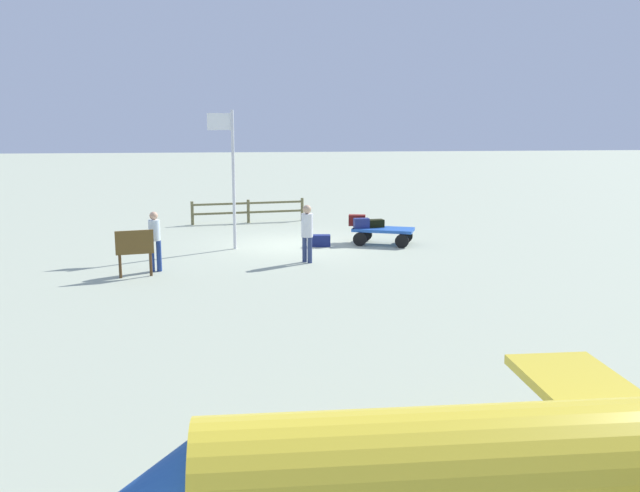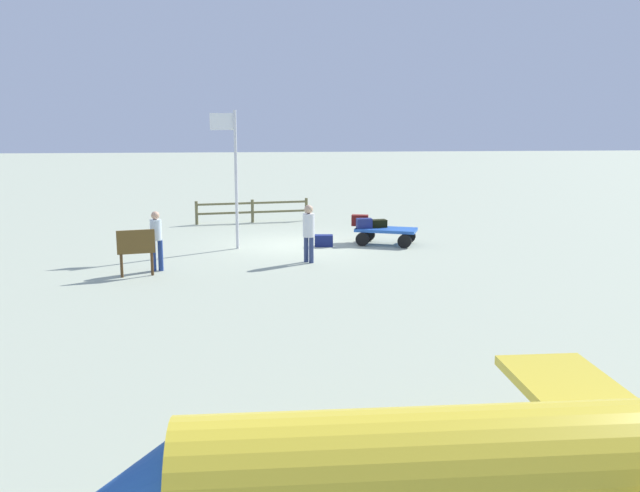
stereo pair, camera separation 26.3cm
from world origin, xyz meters
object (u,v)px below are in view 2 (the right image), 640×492
(worker_lead, at_px, (309,229))
(flagpole, at_px, (233,168))
(luggage_cart, at_px, (385,232))
(suitcase_olive, at_px, (360,220))
(suitcase_navy, at_px, (324,241))
(suitcase_tan, at_px, (377,223))
(signboard, at_px, (136,246))
(suitcase_maroon, at_px, (364,223))
(worker_trailing, at_px, (156,237))
(airplane_near, at_px, (621,475))

(worker_lead, xyz_separation_m, flagpole, (2.28, -2.42, 1.64))
(luggage_cart, xyz_separation_m, suitcase_olive, (0.79, -0.62, 0.33))
(luggage_cart, height_order, suitcase_navy, luggage_cart)
(suitcase_tan, height_order, suitcase_navy, suitcase_tan)
(suitcase_tan, bearing_deg, signboard, 30.58)
(suitcase_olive, height_order, signboard, signboard)
(luggage_cart, height_order, suitcase_maroon, suitcase_maroon)
(luggage_cart, xyz_separation_m, worker_trailing, (7.19, 3.48, 0.57))
(airplane_near, bearing_deg, worker_lead, -83.20)
(suitcase_maroon, relative_size, worker_trailing, 0.31)
(suitcase_maroon, height_order, flagpole, flagpole)
(luggage_cart, height_order, airplane_near, airplane_near)
(signboard, bearing_deg, suitcase_olive, -145.23)
(suitcase_olive, bearing_deg, airplane_near, 89.19)
(suitcase_olive, xyz_separation_m, airplane_near, (0.26, 18.21, 0.39))
(suitcase_olive, relative_size, suitcase_navy, 0.98)
(suitcase_maroon, bearing_deg, suitcase_olive, -82.03)
(worker_lead, height_order, airplane_near, airplane_near)
(signboard, bearing_deg, flagpole, -123.59)
(airplane_near, distance_m, signboard, 14.99)
(suitcase_tan, bearing_deg, worker_lead, 48.95)
(suitcase_olive, height_order, suitcase_navy, suitcase_olive)
(suitcase_tan, bearing_deg, suitcase_olive, -34.76)
(flagpole, bearing_deg, airplane_near, 103.19)
(worker_trailing, distance_m, signboard, 0.81)
(suitcase_tan, relative_size, worker_trailing, 0.39)
(suitcase_olive, relative_size, suitcase_tan, 0.94)
(suitcase_maroon, height_order, worker_lead, worker_lead)
(flagpole, bearing_deg, suitcase_olive, -167.83)
(suitcase_olive, height_order, worker_lead, worker_lead)
(flagpole, bearing_deg, worker_trailing, 56.66)
(luggage_cart, distance_m, suitcase_navy, 2.15)
(suitcase_navy, height_order, signboard, signboard)
(worker_lead, bearing_deg, flagpole, -46.71)
(luggage_cart, xyz_separation_m, suitcase_tan, (0.24, -0.24, 0.27))
(airplane_near, xyz_separation_m, signboard, (6.59, -13.46, -0.29))
(suitcase_tan, relative_size, signboard, 0.51)
(worker_trailing, height_order, flagpole, flagpole)
(luggage_cart, distance_m, suitcase_maroon, 0.79)
(worker_lead, bearing_deg, suitcase_navy, -105.23)
(airplane_near, xyz_separation_m, flagpole, (4.05, -17.28, 1.52))
(worker_lead, relative_size, airplane_near, 0.18)
(suitcase_maroon, height_order, signboard, signboard)
(airplane_near, bearing_deg, suitcase_olive, -90.81)
(suitcase_maroon, distance_m, flagpole, 4.81)
(luggage_cart, bearing_deg, signboard, 28.42)
(flagpole, distance_m, signboard, 4.94)
(suitcase_maroon, distance_m, airplane_near, 17.71)
(airplane_near, relative_size, signboard, 7.36)
(luggage_cart, distance_m, signboard, 8.70)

